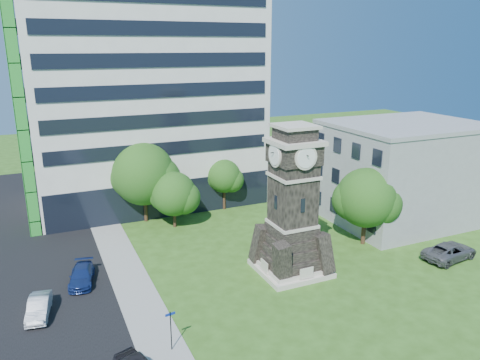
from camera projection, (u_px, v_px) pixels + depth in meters
name	position (u px, v px, depth m)	size (l,w,h in m)	color
ground	(270.00, 289.00, 35.92)	(160.00, 160.00, 0.00)	#305518
sidewalk	(132.00, 284.00, 36.56)	(3.00, 70.00, 0.06)	gray
street	(13.00, 308.00, 33.24)	(14.00, 80.00, 0.02)	black
clock_tower	(292.00, 211.00, 37.38)	(5.40, 5.40, 12.22)	beige
office_tall	(142.00, 80.00, 53.39)	(26.20, 15.11, 28.60)	white
office_low	(403.00, 171.00, 49.33)	(15.20, 12.20, 10.40)	#96999C
car_street_mid	(39.00, 307.00, 32.20)	(1.34, 3.85, 1.27)	#BABDC3
car_street_north	(82.00, 276.00, 36.67)	(1.73, 4.25, 1.23)	navy
car_east_lot	(450.00, 251.00, 40.73)	(2.45, 5.31, 1.47)	#535458
park_bench	(311.00, 261.00, 39.48)	(1.85, 0.49, 0.96)	black
street_sign	(171.00, 326.00, 28.22)	(0.64, 0.06, 2.66)	black
tree_nw	(144.00, 176.00, 48.50)	(7.18, 6.53, 8.45)	#332114
tree_nc	(174.00, 195.00, 47.29)	(5.00, 4.54, 5.84)	#332114
tree_ne	(224.00, 177.00, 52.45)	(4.14, 3.76, 5.80)	#332114
tree_east	(367.00, 199.00, 42.95)	(6.06, 5.51, 7.32)	#332114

